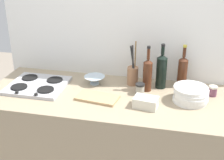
{
  "coord_description": "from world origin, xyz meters",
  "views": [
    {
      "loc": [
        0.41,
        -1.85,
        1.88
      ],
      "look_at": [
        0.0,
        0.0,
        1.02
      ],
      "focal_mm": 48.68,
      "sensor_mm": 36.0,
      "label": 1
    }
  ],
  "objects": [
    {
      "name": "utensil_crock",
      "position": [
        0.11,
        0.22,
        0.98
      ],
      "size": [
        0.08,
        0.08,
        0.33
      ],
      "color": "#996B4C",
      "rests_on": "counter_block"
    },
    {
      "name": "wine_bottle_mid_right",
      "position": [
        0.47,
        0.26,
        1.02
      ],
      "size": [
        0.07,
        0.07,
        0.32
      ],
      "color": "#472314",
      "rests_on": "counter_block"
    },
    {
      "name": "stovetop_hob",
      "position": [
        -0.57,
        0.02,
        0.91
      ],
      "size": [
        0.41,
        0.38,
        0.04
      ],
      "color": "#B2B2B7",
      "rests_on": "counter_block"
    },
    {
      "name": "backsplash_panel",
      "position": [
        0.0,
        0.38,
        1.25
      ],
      "size": [
        1.9,
        0.06,
        2.5
      ],
      "primitive_type": "cube",
      "color": "white",
      "rests_on": "ground"
    },
    {
      "name": "counter_block",
      "position": [
        0.0,
        0.0,
        0.45
      ],
      "size": [
        1.8,
        0.7,
        0.9
      ],
      "primitive_type": "cube",
      "color": "tan",
      "rests_on": "ground"
    },
    {
      "name": "condiment_jar_front",
      "position": [
        0.19,
        0.06,
        0.94
      ],
      "size": [
        0.07,
        0.07,
        0.08
      ],
      "color": "#9E998C",
      "rests_on": "counter_block"
    },
    {
      "name": "wine_bottle_leftmost",
      "position": [
        0.23,
        0.14,
        1.03
      ],
      "size": [
        0.07,
        0.07,
        0.33
      ],
      "color": "#472314",
      "rests_on": "counter_block"
    },
    {
      "name": "plate_stack",
      "position": [
        0.53,
        0.03,
        0.95
      ],
      "size": [
        0.24,
        0.23,
        0.11
      ],
      "color": "white",
      "rests_on": "counter_block"
    },
    {
      "name": "cutting_board",
      "position": [
        -0.09,
        -0.07,
        0.91
      ],
      "size": [
        0.3,
        0.19,
        0.02
      ],
      "primitive_type": "cube",
      "rotation": [
        0.0,
        0.0,
        -0.14
      ],
      "color": "tan",
      "rests_on": "counter_block"
    },
    {
      "name": "condiment_jar_rear",
      "position": [
        0.69,
        0.15,
        0.94
      ],
      "size": [
        0.06,
        0.06,
        0.07
      ],
      "color": "#66384C",
      "rests_on": "counter_block"
    },
    {
      "name": "wine_bottle_mid_left",
      "position": [
        0.32,
        0.21,
        1.03
      ],
      "size": [
        0.08,
        0.08,
        0.33
      ],
      "color": "black",
      "rests_on": "counter_block"
    },
    {
      "name": "butter_dish",
      "position": [
        0.25,
        -0.11,
        0.93
      ],
      "size": [
        0.17,
        0.13,
        0.07
      ],
      "primitive_type": "cube",
      "rotation": [
        0.0,
        0.0,
        -0.14
      ],
      "color": "silver",
      "rests_on": "counter_block"
    },
    {
      "name": "mixing_bowl",
      "position": [
        -0.17,
        0.16,
        0.94
      ],
      "size": [
        0.16,
        0.16,
        0.06
      ],
      "color": "silver",
      "rests_on": "counter_block"
    }
  ]
}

